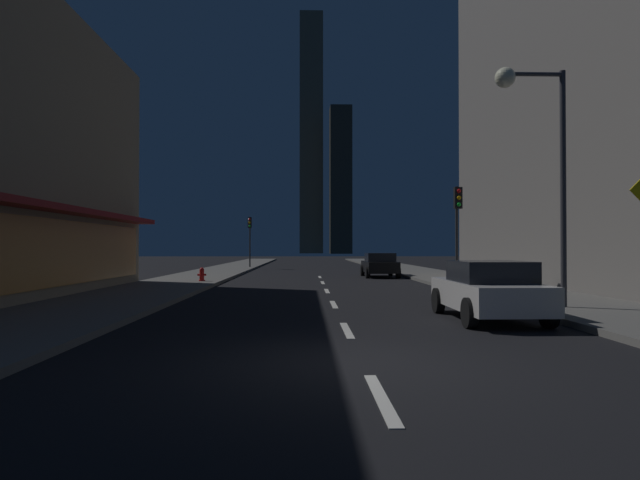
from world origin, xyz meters
TOP-DOWN VIEW (x-y plane):
  - ground_plane at (0.00, 32.00)m, footprint 78.00×136.00m
  - sidewalk_right at (7.00, 32.00)m, footprint 4.00×76.00m
  - sidewalk_left at (-7.00, 32.00)m, footprint 4.00×76.00m
  - lane_marking_center at (0.00, 11.00)m, footprint 0.16×28.20m
  - building_apartment_right at (14.50, 16.00)m, footprint 11.00×20.00m
  - skyscraper_distant_tall at (1.06, 156.84)m, footprint 7.05×6.73m
  - skyscraper_distant_mid at (9.38, 146.54)m, footprint 6.18×7.26m
  - car_parked_near at (3.60, 4.77)m, footprint 1.98×4.24m
  - car_parked_far at (3.60, 24.02)m, footprint 1.98×4.24m
  - fire_hydrant_far_left at (-5.90, 18.03)m, footprint 0.42×0.30m
  - traffic_light_near_right at (5.50, 14.08)m, footprint 0.32×0.48m
  - traffic_light_far_left at (-5.50, 36.92)m, footprint 0.32×0.48m
  - street_lamp_right at (5.38, 6.26)m, footprint 1.96×0.56m

SIDE VIEW (x-z plane):
  - ground_plane at x=0.00m, z-range -0.10..0.00m
  - lane_marking_center at x=0.00m, z-range 0.00..0.01m
  - sidewalk_right at x=7.00m, z-range 0.00..0.15m
  - sidewalk_left at x=-7.00m, z-range 0.00..0.15m
  - fire_hydrant_far_left at x=-5.90m, z-range 0.13..0.78m
  - car_parked_near at x=3.60m, z-range 0.02..1.47m
  - car_parked_far at x=3.60m, z-range 0.02..1.47m
  - traffic_light_near_right at x=5.50m, z-range 1.09..5.29m
  - traffic_light_far_left at x=-5.50m, z-range 1.09..5.29m
  - street_lamp_right at x=5.38m, z-range 1.78..8.36m
  - building_apartment_right at x=14.50m, z-range 0.00..18.57m
  - skyscraper_distant_mid at x=9.38m, z-range 0.00..42.07m
  - skyscraper_distant_tall at x=1.06m, z-range 0.00..73.27m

